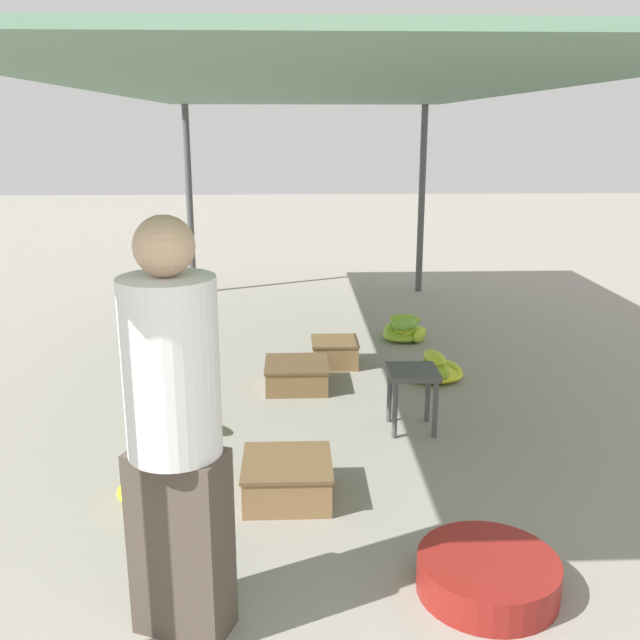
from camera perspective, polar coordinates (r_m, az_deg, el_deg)
canopy_post_back_left at (r=8.92m, az=-10.40°, el=9.30°), size 0.08×0.08×2.28m
canopy_post_back_right at (r=8.98m, az=8.13°, el=9.43°), size 0.08×0.08×2.28m
canopy_tarp at (r=5.49m, az=-0.41°, el=18.02°), size 3.24×7.01×0.04m
vendor_foreground at (r=2.85m, az=-11.54°, el=-8.60°), size 0.47×0.47×1.73m
stool at (r=4.92m, az=7.41°, el=-4.90°), size 0.34×0.34×0.44m
basin_black at (r=3.49m, az=13.27°, el=-19.24°), size 0.64×0.64×0.17m
banana_pile_left_0 at (r=4.98m, az=-11.00°, el=-8.17°), size 0.53×0.44×0.20m
banana_pile_left_1 at (r=4.20m, az=-12.24°, el=-12.89°), size 0.54×0.51×0.21m
banana_pile_right_0 at (r=5.98m, az=9.24°, el=-3.97°), size 0.50×0.51×0.26m
banana_pile_right_1 at (r=7.03m, az=6.72°, el=-0.83°), size 0.48×0.52×0.25m
crate_near at (r=4.12m, az=-2.63°, el=-12.58°), size 0.50×0.50×0.23m
crate_mid at (r=6.26m, az=1.18°, el=-2.60°), size 0.40×0.40×0.23m
crate_far at (r=5.73m, az=-1.88°, el=-4.42°), size 0.50×0.50×0.21m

